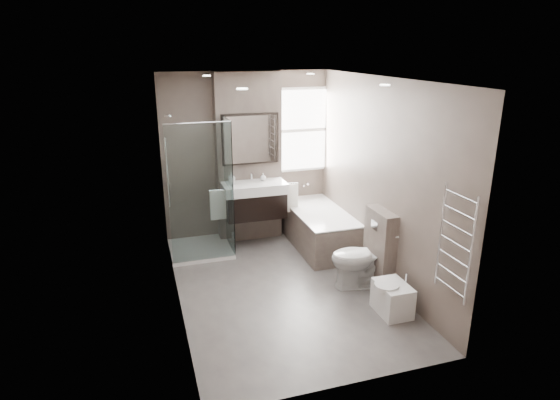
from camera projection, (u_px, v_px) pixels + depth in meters
name	position (u px, v px, depth m)	size (l,w,h in m)	color
room	(283.00, 191.00, 5.59)	(2.70, 3.90, 2.70)	#575250
vanity_pier	(248.00, 158.00, 7.20)	(1.00, 0.25, 2.60)	#61544C
vanity	(255.00, 200.00, 7.05)	(0.95, 0.47, 0.66)	black
mirror_cabinet	(250.00, 139.00, 6.94)	(0.86, 0.08, 0.76)	black
towel_left	(218.00, 205.00, 6.88)	(0.24, 0.06, 0.44)	silver
towel_right	(290.00, 198.00, 7.20)	(0.24, 0.06, 0.44)	silver
shower_enclosure	(207.00, 222.00, 6.85)	(0.90, 0.90, 2.00)	white
bathtub	(319.00, 227.00, 7.15)	(0.75, 1.60, 0.57)	#61544C
window	(301.00, 130.00, 7.42)	(0.98, 0.06, 1.33)	white
toilet	(362.00, 258.00, 5.92)	(0.44, 0.78, 0.79)	white
cistern_box	(380.00, 248.00, 5.95)	(0.19, 0.55, 1.00)	#61544C
bidet	(392.00, 298.00, 5.37)	(0.40, 0.46, 0.48)	white
towel_radiator	(455.00, 243.00, 4.55)	(0.03, 0.49, 1.10)	silver
soap_bottle_a	(232.00, 179.00, 6.87)	(0.08, 0.08, 0.18)	white
soap_bottle_b	(263.00, 177.00, 7.08)	(0.09, 0.09, 0.12)	white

